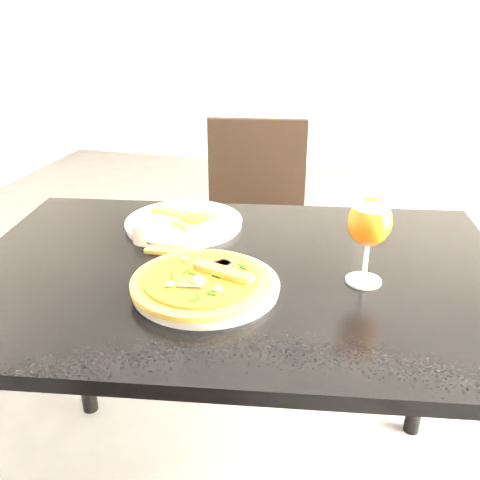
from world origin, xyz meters
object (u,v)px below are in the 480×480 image
(dining_table, at_px, (237,303))
(beer_glass, at_px, (370,222))
(chair_far, at_px, (254,226))
(pizza, at_px, (202,281))

(dining_table, relative_size, beer_glass, 6.98)
(dining_table, bearing_deg, beer_glass, -8.04)
(dining_table, xyz_separation_m, chair_far, (-0.15, 0.85, -0.18))
(dining_table, height_order, chair_far, chair_far)
(pizza, xyz_separation_m, beer_glass, (0.32, 0.12, 0.11))
(dining_table, relative_size, chair_far, 1.50)
(dining_table, distance_m, chair_far, 0.89)
(pizza, height_order, beer_glass, beer_glass)
(chair_far, height_order, beer_glass, beer_glass)
(chair_far, distance_m, pizza, 1.02)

